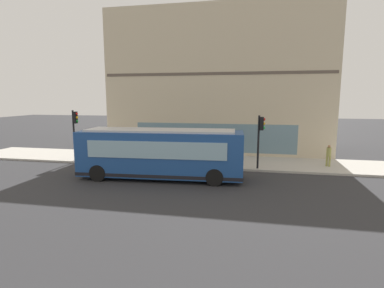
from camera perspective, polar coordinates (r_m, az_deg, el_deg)
ground at (r=18.63m, az=1.15°, el=-6.69°), size 120.00×120.00×0.00m
sidewalk_curb at (r=23.43m, az=3.34°, el=-3.29°), size 4.83×40.00×0.15m
building_corner at (r=29.41m, az=5.27°, el=11.32°), size 8.27×19.44×12.59m
city_bus_nearside at (r=18.59m, az=-6.01°, el=-1.86°), size 3.12×10.17×3.07m
traffic_light_near_corner at (r=20.85m, az=12.88°, el=2.29°), size 0.32×0.49×3.65m
traffic_light_down_block at (r=24.71m, az=-21.33°, el=3.27°), size 0.32×0.49×3.88m
fire_hydrant at (r=25.10m, az=2.70°, el=-1.45°), size 0.35×0.35×0.74m
pedestrian_by_light_pole at (r=22.33m, az=0.39°, el=-1.28°), size 0.32×0.32×1.60m
pedestrian_near_hydrant at (r=23.30m, az=24.51°, el=-1.77°), size 0.32×0.32×1.54m
pedestrian_walking_along_curb at (r=24.87m, az=-17.44°, el=-0.51°), size 0.32×0.32×1.70m
pedestrian_near_building_entrance at (r=23.94m, az=-8.74°, el=-0.57°), size 0.32×0.32×1.69m
newspaper_vending_box at (r=23.56m, az=-3.58°, el=-1.91°), size 0.44×0.43×0.90m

